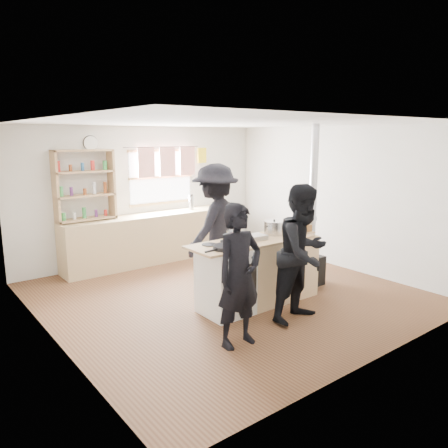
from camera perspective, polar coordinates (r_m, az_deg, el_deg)
The scene contains 14 objects.
ground at distance 6.61m, azimuth 0.34°, elevation -9.17°, with size 5.00×5.00×0.01m, color brown.
back_counter at distance 8.26m, azimuth -9.19°, elevation -1.81°, with size 3.40×0.55×0.90m, color tan.
shelving_unit at distance 7.71m, azimuth -17.75°, elevation 4.87°, with size 1.00×0.28×1.20m.
thermos at distance 8.58m, azimuth -4.31°, elevation 2.82°, with size 0.10×0.10×0.28m, color silver.
cooking_island at distance 6.14m, azimuth 4.60°, elevation -6.15°, with size 1.97×0.64×0.93m.
skillet_greens at distance 5.45m, azimuth 0.23°, elevation -3.01°, with size 0.36×0.36×0.05m.
roast_tray at distance 5.96m, azimuth 3.84°, elevation -1.72°, with size 0.36×0.26×0.06m.
stockpot_stove at distance 5.85m, azimuth 1.29°, elevation -1.58°, with size 0.20×0.20×0.17m.
stockpot_counter at distance 6.30m, azimuth 6.55°, elevation -0.47°, with size 0.30×0.30×0.22m.
bread_board at distance 6.46m, azimuth 10.37°, elevation -0.71°, with size 0.31×0.24×0.12m.
flue_heater at distance 6.98m, azimuth 11.30°, elevation -2.58°, with size 0.35×0.35×2.50m.
person_near_left at distance 4.84m, azimuth 1.99°, elevation -6.77°, with size 0.59×0.39×1.62m, color black.
person_near_right at distance 5.57m, azimuth 10.31°, elevation -3.79°, with size 0.85×0.66×1.75m, color black.
person_far at distance 6.69m, azimuth -1.12°, elevation -0.32°, with size 1.24×0.71×1.92m, color black.
Camera 1 is at (-3.82, -4.87, 2.31)m, focal length 35.00 mm.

